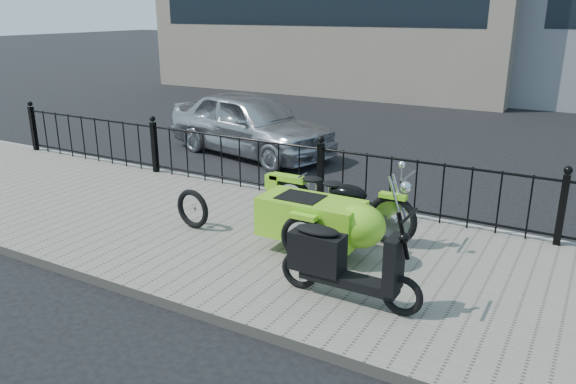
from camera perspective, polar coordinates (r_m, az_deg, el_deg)
The scene contains 8 objects.
ground at distance 8.06m, azimuth -0.91°, elevation -4.38°, with size 120.00×120.00×0.00m, color black.
sidewalk at distance 7.65m, azimuth -2.83°, elevation -5.21°, with size 30.00×3.80×0.12m, color gray.
curb at distance 9.23m, azimuth 3.65°, elevation -1.05°, with size 30.00×0.10×0.12m, color gray.
iron_fence at distance 8.95m, azimuth 3.32°, elevation 1.88°, with size 14.11×0.11×1.08m.
motorcycle_sidecar at distance 7.09m, azimuth 4.13°, elevation -2.52°, with size 2.28×1.48×0.98m.
scooter at distance 5.99m, azimuth 5.24°, elevation -7.07°, with size 1.62×0.47×1.10m.
spare_tire at distance 8.02m, azimuth -9.66°, elevation -1.69°, with size 0.57×0.57×0.08m, color black.
sedan_car at distance 12.42m, azimuth -3.85°, elevation 6.96°, with size 1.63×4.05×1.38m, color #B3B5BB.
Camera 1 is at (3.81, -6.40, 3.09)m, focal length 35.00 mm.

